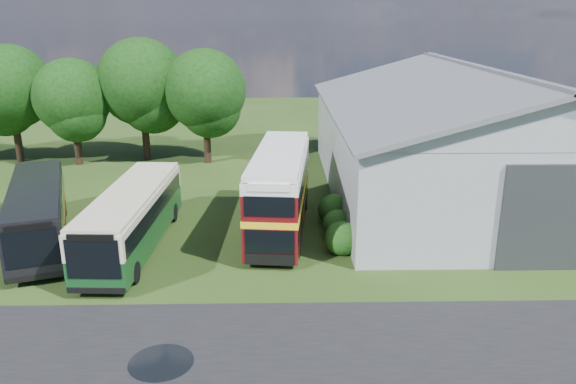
{
  "coord_description": "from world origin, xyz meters",
  "views": [
    {
      "loc": [
        2.45,
        -19.34,
        11.21
      ],
      "look_at": [
        3.0,
        8.0,
        2.53
      ],
      "focal_mm": 35.0,
      "sensor_mm": 36.0,
      "label": 1
    }
  ],
  "objects_px": {
    "bus_maroon_double": "(280,191)",
    "bus_dark_single": "(37,212)",
    "storage_shed": "(472,129)",
    "bus_green_single": "(133,217)"
  },
  "relations": [
    {
      "from": "bus_maroon_double",
      "to": "bus_dark_single",
      "type": "height_order",
      "value": "bus_maroon_double"
    },
    {
      "from": "storage_shed",
      "to": "bus_green_single",
      "type": "bearing_deg",
      "value": -155.2
    },
    {
      "from": "bus_green_single",
      "to": "bus_maroon_double",
      "type": "height_order",
      "value": "bus_maroon_double"
    },
    {
      "from": "bus_maroon_double",
      "to": "bus_green_single",
      "type": "bearing_deg",
      "value": -157.3
    },
    {
      "from": "storage_shed",
      "to": "bus_green_single",
      "type": "height_order",
      "value": "storage_shed"
    },
    {
      "from": "bus_dark_single",
      "to": "bus_green_single",
      "type": "bearing_deg",
      "value": -29.68
    },
    {
      "from": "bus_green_single",
      "to": "bus_maroon_double",
      "type": "relative_size",
      "value": 1.06
    },
    {
      "from": "storage_shed",
      "to": "bus_dark_single",
      "type": "xyz_separation_m",
      "value": [
        -24.76,
        -8.22,
        -2.57
      ]
    },
    {
      "from": "bus_green_single",
      "to": "bus_dark_single",
      "type": "distance_m",
      "value": 5.11
    },
    {
      "from": "storage_shed",
      "to": "bus_maroon_double",
      "type": "relative_size",
      "value": 2.36
    }
  ]
}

